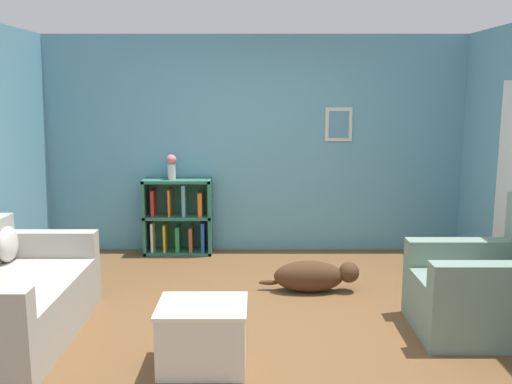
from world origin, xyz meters
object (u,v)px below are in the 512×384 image
bookshelf (180,218)px  coffee_table (204,334)px  recliner_chair (491,289)px  couch (6,300)px  vase (173,165)px  dog (315,276)px

bookshelf → coffee_table: size_ratio=1.44×
recliner_chair → coffee_table: size_ratio=1.72×
couch → vase: bearing=67.7°
coffee_table → vase: vase is taller
couch → coffee_table: bearing=-16.1°
bookshelf → recliner_chair: bearing=-39.1°
couch → dog: bearing=22.9°
recliner_chair → coffee_table: (-2.28, -0.60, -0.12)m
coffee_table → vase: (-0.62, 2.87, 0.83)m
coffee_table → vase: 3.05m
bookshelf → coffee_table: 2.95m
coffee_table → bookshelf: bearing=100.7°
bookshelf → vase: 0.65m
coffee_table → recliner_chair: bearing=14.7°
bookshelf → vase: bearing=-164.9°
dog → vase: size_ratio=3.34×
coffee_table → dog: coffee_table is taller
couch → recliner_chair: size_ratio=1.56×
coffee_table → vase: size_ratio=2.14×
bookshelf → recliner_chair: (2.83, -2.29, -0.07)m
dog → vase: vase is taller
couch → bookshelf: bookshelf is taller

